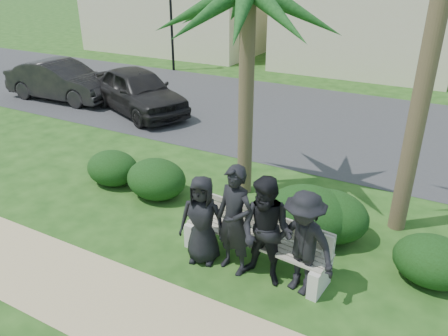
{
  "coord_description": "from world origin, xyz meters",
  "views": [
    {
      "loc": [
        3.44,
        -5.52,
        4.72
      ],
      "look_at": [
        -0.14,
        1.0,
        1.23
      ],
      "focal_mm": 35.0,
      "sensor_mm": 36.0,
      "label": 1
    }
  ],
  "objects": [
    {
      "name": "car_b",
      "position": [
        -9.77,
        5.79,
        0.73
      ],
      "size": [
        4.48,
        1.75,
        1.45
      ],
      "primitive_type": "imported",
      "rotation": [
        0.0,
        0.0,
        1.62
      ],
      "color": "black",
      "rests_on": "ground"
    },
    {
      "name": "hedge_b",
      "position": [
        -2.01,
        1.29,
        0.45
      ],
      "size": [
        1.37,
        1.13,
        0.89
      ],
      "primitive_type": "ellipsoid",
      "color": "black",
      "rests_on": "ground"
    },
    {
      "name": "hedge_d",
      "position": [
        1.45,
        1.37,
        0.52
      ],
      "size": [
        1.61,
        1.33,
        1.05
      ],
      "primitive_type": "ellipsoid",
      "color": "black",
      "rests_on": "ground"
    },
    {
      "name": "ground",
      "position": [
        0.0,
        0.0,
        0.0
      ],
      "size": [
        160.0,
        160.0,
        0.0
      ],
      "primitive_type": "plane",
      "color": "#1A4012",
      "rests_on": "ground"
    },
    {
      "name": "footpath",
      "position": [
        0.0,
        -1.8,
        0.0
      ],
      "size": [
        30.0,
        1.6,
        0.01
      ],
      "primitive_type": "cube",
      "color": "tan",
      "rests_on": "ground"
    },
    {
      "name": "park_bench",
      "position": [
        0.92,
        0.17,
        0.41
      ],
      "size": [
        2.65,
        0.85,
        0.91
      ],
      "rotation": [
        0.0,
        0.0,
        -0.1
      ],
      "color": "gray",
      "rests_on": "ground"
    },
    {
      "name": "man_d",
      "position": [
        1.84,
        -0.12,
        0.87
      ],
      "size": [
        1.26,
        0.92,
        1.75
      ],
      "primitive_type": "imported",
      "rotation": [
        0.0,
        0.0,
        -0.26
      ],
      "color": "black",
      "rests_on": "ground"
    },
    {
      "name": "man_a",
      "position": [
        0.09,
        -0.19,
        0.8
      ],
      "size": [
        0.89,
        0.69,
        1.6
      ],
      "primitive_type": "imported",
      "rotation": [
        0.0,
        0.0,
        0.25
      ],
      "color": "black",
      "rests_on": "ground"
    },
    {
      "name": "hedge_a",
      "position": [
        -3.3,
        1.32,
        0.41
      ],
      "size": [
        1.25,
        1.04,
        0.82
      ],
      "primitive_type": "ellipsoid",
      "color": "black",
      "rests_on": "ground"
    },
    {
      "name": "street_lamp",
      "position": [
        -9.0,
        12.0,
        2.94
      ],
      "size": [
        0.36,
        0.36,
        4.29
      ],
      "color": "black",
      "rests_on": "ground"
    },
    {
      "name": "car_a",
      "position": [
        -6.23,
        5.93,
        0.76
      ],
      "size": [
        4.84,
        3.42,
        1.53
      ],
      "primitive_type": "imported",
      "rotation": [
        0.0,
        0.0,
        1.17
      ],
      "color": "black",
      "rests_on": "ground"
    },
    {
      "name": "hedge_f",
      "position": [
        3.64,
        1.12,
        0.41
      ],
      "size": [
        1.25,
        1.03,
        0.82
      ],
      "primitive_type": "ellipsoid",
      "color": "black",
      "rests_on": "ground"
    },
    {
      "name": "man_b",
      "position": [
        0.69,
        -0.16,
        0.96
      ],
      "size": [
        0.78,
        0.59,
        1.91
      ],
      "primitive_type": "imported",
      "rotation": [
        0.0,
        0.0,
        -0.21
      ],
      "color": "black",
      "rests_on": "ground"
    },
    {
      "name": "hedge_e",
      "position": [
        1.8,
        1.57,
        0.48
      ],
      "size": [
        1.46,
        1.21,
        0.95
      ],
      "primitive_type": "ellipsoid",
      "color": "black",
      "rests_on": "ground"
    },
    {
      "name": "man_c",
      "position": [
        1.26,
        -0.18,
        0.93
      ],
      "size": [
        0.95,
        0.76,
        1.86
      ],
      "primitive_type": "imported",
      "rotation": [
        0.0,
        0.0,
        -0.07
      ],
      "color": "black",
      "rests_on": "ground"
    },
    {
      "name": "asphalt_street",
      "position": [
        0.0,
        8.0,
        0.0
      ],
      "size": [
        160.0,
        8.0,
        0.01
      ],
      "primitive_type": "cube",
      "color": "#2D2D30",
      "rests_on": "ground"
    }
  ]
}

